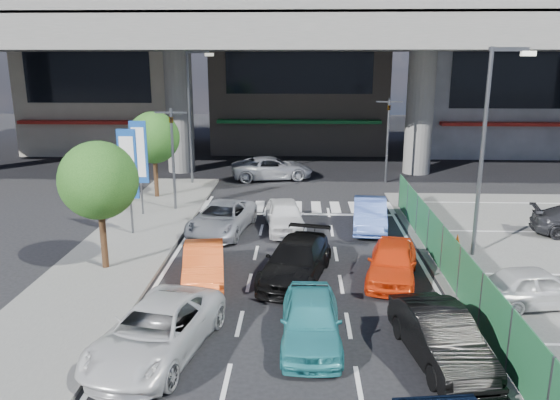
{
  "coord_description": "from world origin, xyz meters",
  "views": [
    {
      "loc": [
        0.14,
        -14.59,
        7.64
      ],
      "look_at": [
        -0.67,
        6.97,
        1.96
      ],
      "focal_mm": 35.0,
      "sensor_mm": 36.0,
      "label": 1
    }
  ],
  "objects_px": {
    "street_lamp_right": "(488,136)",
    "taxi_orange_left": "(204,264)",
    "tree_far": "(154,138)",
    "signboard_far": "(139,155)",
    "wagon_silver_front_left": "(222,218)",
    "traffic_cone": "(457,242)",
    "sedan_white_front_mid": "(285,215)",
    "parked_sedan_white": "(536,287)",
    "sedan_black_mid": "(296,260)",
    "signboard_near": "(128,167)",
    "sedan_white_mid_left": "(156,331)",
    "crossing_wagon_silver": "(272,168)",
    "tree_near": "(99,181)",
    "taxi_teal_mid": "(311,320)",
    "kei_truck_front_right": "(370,214)",
    "street_lamp_left": "(192,106)",
    "taxi_orange_right": "(392,262)",
    "traffic_light_right": "(389,119)",
    "hatch_black_mid_right": "(441,337)",
    "traffic_light_left": "(172,134)"
  },
  "relations": [
    {
      "from": "street_lamp_right",
      "to": "taxi_orange_left",
      "type": "bearing_deg",
      "value": -164.43
    },
    {
      "from": "tree_far",
      "to": "taxi_orange_left",
      "type": "xyz_separation_m",
      "value": [
        4.61,
        -11.39,
        -2.74
      ]
    },
    {
      "from": "street_lamp_right",
      "to": "signboard_far",
      "type": "xyz_separation_m",
      "value": [
        -14.77,
        4.99,
        -1.71
      ]
    },
    {
      "from": "wagon_silver_front_left",
      "to": "traffic_cone",
      "type": "distance_m",
      "value": 10.06
    },
    {
      "from": "sedan_white_front_mid",
      "to": "parked_sedan_white",
      "type": "bearing_deg",
      "value": -50.55
    },
    {
      "from": "signboard_far",
      "to": "sedan_black_mid",
      "type": "xyz_separation_m",
      "value": [
        7.63,
        -7.56,
        -2.37
      ]
    },
    {
      "from": "signboard_near",
      "to": "sedan_white_mid_left",
      "type": "height_order",
      "value": "signboard_near"
    },
    {
      "from": "taxi_orange_left",
      "to": "crossing_wagon_silver",
      "type": "relative_size",
      "value": 0.76
    },
    {
      "from": "tree_near",
      "to": "crossing_wagon_silver",
      "type": "relative_size",
      "value": 0.93
    },
    {
      "from": "sedan_white_front_mid",
      "to": "sedan_white_mid_left",
      "type": "bearing_deg",
      "value": -112.94
    },
    {
      "from": "taxi_teal_mid",
      "to": "kei_truck_front_right",
      "type": "xyz_separation_m",
      "value": [
        2.86,
        10.4,
        0.0
      ]
    },
    {
      "from": "street_lamp_left",
      "to": "taxi_orange_right",
      "type": "bearing_deg",
      "value": -56.29
    },
    {
      "from": "parked_sedan_white",
      "to": "sedan_black_mid",
      "type": "bearing_deg",
      "value": 66.3
    },
    {
      "from": "traffic_light_right",
      "to": "taxi_teal_mid",
      "type": "height_order",
      "value": "traffic_light_right"
    },
    {
      "from": "street_lamp_left",
      "to": "signboard_near",
      "type": "xyz_separation_m",
      "value": [
        -0.87,
        -10.01,
        -1.71
      ]
    },
    {
      "from": "sedan_white_mid_left",
      "to": "taxi_teal_mid",
      "type": "distance_m",
      "value": 4.13
    },
    {
      "from": "sedan_black_mid",
      "to": "street_lamp_left",
      "type": "bearing_deg",
      "value": 126.75
    },
    {
      "from": "parked_sedan_white",
      "to": "hatch_black_mid_right",
      "type": "bearing_deg",
      "value": 122.24
    },
    {
      "from": "crossing_wagon_silver",
      "to": "sedan_white_mid_left",
      "type": "bearing_deg",
      "value": 163.41
    },
    {
      "from": "taxi_teal_mid",
      "to": "wagon_silver_front_left",
      "type": "height_order",
      "value": "taxi_teal_mid"
    },
    {
      "from": "traffic_light_right",
      "to": "taxi_orange_right",
      "type": "distance_m",
      "value": 16.05
    },
    {
      "from": "sedan_black_mid",
      "to": "wagon_silver_front_left",
      "type": "xyz_separation_m",
      "value": [
        -3.36,
        5.14,
        -0.02
      ]
    },
    {
      "from": "taxi_orange_right",
      "to": "crossing_wagon_silver",
      "type": "relative_size",
      "value": 0.78
    },
    {
      "from": "signboard_near",
      "to": "wagon_silver_front_left",
      "type": "distance_m",
      "value": 4.59
    },
    {
      "from": "sedan_white_mid_left",
      "to": "wagon_silver_front_left",
      "type": "xyz_separation_m",
      "value": [
        0.25,
        10.39,
        -0.02
      ]
    },
    {
      "from": "signboard_near",
      "to": "sedan_white_front_mid",
      "type": "bearing_deg",
      "value": 8.92
    },
    {
      "from": "wagon_silver_front_left",
      "to": "sedan_white_front_mid",
      "type": "relative_size",
      "value": 1.19
    },
    {
      "from": "signboard_far",
      "to": "tree_near",
      "type": "distance_m",
      "value": 7.03
    },
    {
      "from": "signboard_far",
      "to": "taxi_orange_left",
      "type": "height_order",
      "value": "signboard_far"
    },
    {
      "from": "street_lamp_right",
      "to": "tree_near",
      "type": "relative_size",
      "value": 1.67
    },
    {
      "from": "kei_truck_front_right",
      "to": "parked_sedan_white",
      "type": "xyz_separation_m",
      "value": [
        4.21,
        -7.95,
        0.01
      ]
    },
    {
      "from": "tree_near",
      "to": "kei_truck_front_right",
      "type": "height_order",
      "value": "tree_near"
    },
    {
      "from": "traffic_light_right",
      "to": "sedan_white_mid_left",
      "type": "height_order",
      "value": "traffic_light_right"
    },
    {
      "from": "sedan_white_front_mid",
      "to": "street_lamp_right",
      "type": "bearing_deg",
      "value": -28.78
    },
    {
      "from": "traffic_light_left",
      "to": "traffic_light_right",
      "type": "xyz_separation_m",
      "value": [
        11.7,
        7.0,
        0.0
      ]
    },
    {
      "from": "signboard_near",
      "to": "taxi_orange_right",
      "type": "distance_m",
      "value": 11.79
    },
    {
      "from": "signboard_far",
      "to": "taxi_teal_mid",
      "type": "xyz_separation_m",
      "value": [
        8.07,
        -12.02,
        -2.37
      ]
    },
    {
      "from": "kei_truck_front_right",
      "to": "street_lamp_right",
      "type": "bearing_deg",
      "value": -35.52
    },
    {
      "from": "street_lamp_right",
      "to": "street_lamp_left",
      "type": "xyz_separation_m",
      "value": [
        -13.5,
        12.0,
        0.0
      ]
    },
    {
      "from": "taxi_orange_right",
      "to": "kei_truck_front_right",
      "type": "xyz_separation_m",
      "value": [
        -0.06,
        5.96,
        0.0
      ]
    },
    {
      "from": "street_lamp_left",
      "to": "taxi_orange_right",
      "type": "relative_size",
      "value": 1.98
    },
    {
      "from": "street_lamp_left",
      "to": "tree_far",
      "type": "bearing_deg",
      "value": -112.84
    },
    {
      "from": "traffic_light_right",
      "to": "hatch_black_mid_right",
      "type": "relative_size",
      "value": 1.24
    },
    {
      "from": "traffic_light_left",
      "to": "signboard_near",
      "type": "distance_m",
      "value": 4.22
    },
    {
      "from": "traffic_light_right",
      "to": "hatch_black_mid_right",
      "type": "xyz_separation_m",
      "value": [
        -1.72,
        -20.84,
        -3.25
      ]
    },
    {
      "from": "taxi_teal_mid",
      "to": "sedan_black_mid",
      "type": "distance_m",
      "value": 4.48
    },
    {
      "from": "signboard_near",
      "to": "taxi_orange_right",
      "type": "height_order",
      "value": "signboard_near"
    },
    {
      "from": "taxi_teal_mid",
      "to": "tree_near",
      "type": "bearing_deg",
      "value": 146.02
    },
    {
      "from": "taxi_orange_left",
      "to": "wagon_silver_front_left",
      "type": "distance_m",
      "value": 5.47
    },
    {
      "from": "traffic_light_right",
      "to": "traffic_light_left",
      "type": "bearing_deg",
      "value": -149.11
    }
  ]
}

